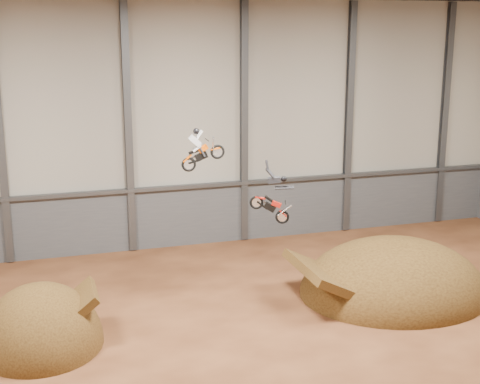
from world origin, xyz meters
The scene contains 13 objects.
floor centered at (0.00, 0.00, 0.00)m, with size 40.00×40.00×0.00m, color #4E2714.
back_wall centered at (0.00, 15.00, 7.00)m, with size 40.00×0.10×14.00m, color #AEA79A.
lower_band_back centered at (0.00, 14.90, 1.75)m, with size 39.80×0.18×3.50m, color #515358.
steel_rail centered at (0.00, 14.75, 3.55)m, with size 39.80×0.35×0.20m, color #47494F.
steel_column_1 centered at (-10.00, 14.80, 7.00)m, with size 0.40×0.36×13.90m, color #47494F.
steel_column_2 centered at (-3.33, 14.80, 7.00)m, with size 0.40×0.36×13.90m, color #47494F.
steel_column_3 centered at (3.33, 14.80, 7.00)m, with size 0.40×0.36×13.90m, color #47494F.
steel_column_4 centered at (10.00, 14.80, 7.00)m, with size 0.40×0.36×13.90m, color #47494F.
steel_column_5 centered at (16.67, 14.80, 7.00)m, with size 0.40×0.36×13.90m, color #47494F.
takeoff_ramp centered at (-8.57, 4.21, 0.00)m, with size 4.94×5.70×4.94m, color #37230D.
landing_ramp centered at (7.70, 4.76, 0.00)m, with size 9.11×8.06×5.26m, color #37230D.
fmx_rider_a centered at (-1.25, 5.74, 7.56)m, with size 1.98×0.75×1.79m, color #F05703, non-canonical shape.
fmx_rider_b centered at (0.87, 3.88, 5.75)m, with size 2.43×0.69×2.08m, color red, non-canonical shape.
Camera 1 is at (-8.19, -21.77, 12.47)m, focal length 50.00 mm.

